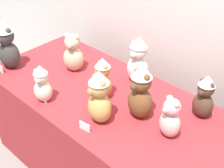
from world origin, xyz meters
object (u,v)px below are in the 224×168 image
at_px(teddy_bear_cream, 42,84).
at_px(teddy_bear_chestnut, 140,92).
at_px(display_table, 112,142).
at_px(teddy_bear_snow, 138,60).
at_px(teddy_bear_cocoa, 204,97).
at_px(teddy_bear_charcoal, 7,46).
at_px(teddy_bear_blush, 170,118).
at_px(teddy_bear_honey, 99,97).
at_px(teddy_bear_sand, 73,54).
at_px(teddy_bear_ginger, 103,78).

bearing_deg(teddy_bear_cream, teddy_bear_chestnut, 5.11).
height_order(display_table, teddy_bear_snow, teddy_bear_snow).
xyz_separation_m(teddy_bear_cocoa, teddy_bear_chestnut, (-0.26, -0.25, 0.03)).
bearing_deg(teddy_bear_snow, teddy_bear_cocoa, -0.37).
bearing_deg(teddy_bear_charcoal, teddy_bear_cocoa, 9.53).
distance_m(display_table, teddy_bear_charcoal, 0.99).
distance_m(teddy_bear_blush, teddy_bear_snow, 0.54).
distance_m(teddy_bear_honey, teddy_bear_sand, 0.58).
relative_size(teddy_bear_charcoal, teddy_bear_snow, 1.08).
bearing_deg(teddy_bear_charcoal, teddy_bear_snow, 21.68).
height_order(teddy_bear_sand, teddy_bear_chestnut, teddy_bear_chestnut).
height_order(display_table, teddy_bear_ginger, teddy_bear_ginger).
xyz_separation_m(display_table, teddy_bear_cocoa, (0.48, 0.25, 0.50)).
height_order(teddy_bear_honey, teddy_bear_snow, teddy_bear_honey).
height_order(teddy_bear_cocoa, teddy_bear_snow, teddy_bear_snow).
bearing_deg(teddy_bear_charcoal, teddy_bear_chestnut, 1.67).
relative_size(teddy_bear_ginger, teddy_bear_blush, 1.13).
height_order(teddy_bear_honey, teddy_bear_sand, teddy_bear_honey).
xyz_separation_m(teddy_bear_sand, teddy_bear_ginger, (0.37, -0.08, 0.00)).
bearing_deg(teddy_bear_honey, teddy_bear_snow, 116.80).
height_order(teddy_bear_sand, teddy_bear_ginger, teddy_bear_sand).
distance_m(display_table, teddy_bear_snow, 0.59).
bearing_deg(teddy_bear_honey, teddy_bear_sand, 167.90).
height_order(teddy_bear_ginger, teddy_bear_charcoal, teddy_bear_charcoal).
height_order(teddy_bear_ginger, teddy_bear_blush, teddy_bear_ginger).
height_order(display_table, teddy_bear_charcoal, teddy_bear_charcoal).
bearing_deg(teddy_bear_charcoal, teddy_bear_ginger, 5.38).
bearing_deg(teddy_bear_chestnut, teddy_bear_blush, 7.66).
height_order(display_table, teddy_bear_blush, teddy_bear_blush).
bearing_deg(teddy_bear_ginger, teddy_bear_honey, -34.98).
xyz_separation_m(teddy_bear_honey, teddy_bear_snow, (-0.10, 0.46, -0.00)).
xyz_separation_m(teddy_bear_sand, teddy_bear_blush, (0.87, -0.09, -0.02)).
relative_size(teddy_bear_ginger, teddy_bear_cocoa, 1.00).
relative_size(teddy_bear_honey, teddy_bear_sand, 1.18).
bearing_deg(teddy_bear_honey, teddy_bear_ginger, 144.22).
bearing_deg(teddy_bear_sand, teddy_bear_ginger, -39.53).
height_order(teddy_bear_cream, teddy_bear_sand, teddy_bear_sand).
bearing_deg(display_table, teddy_bear_honey, -67.06).
distance_m(teddy_bear_cream, teddy_bear_honey, 0.40).
xyz_separation_m(teddy_bear_cream, teddy_bear_chestnut, (0.52, 0.29, 0.04)).
xyz_separation_m(teddy_bear_sand, teddy_bear_snow, (0.42, 0.20, 0.03)).
relative_size(teddy_bear_sand, teddy_bear_chestnut, 0.82).
relative_size(teddy_bear_charcoal, teddy_bear_blush, 1.46).
relative_size(teddy_bear_honey, teddy_bear_snow, 1.01).
bearing_deg(teddy_bear_snow, teddy_bear_ginger, -97.12).
bearing_deg(teddy_bear_chestnut, teddy_bear_ginger, -166.15).
height_order(teddy_bear_cream, teddy_bear_ginger, teddy_bear_ginger).
height_order(teddy_bear_sand, teddy_bear_charcoal, teddy_bear_charcoal).
height_order(display_table, teddy_bear_chestnut, teddy_bear_chestnut).
height_order(teddy_bear_charcoal, teddy_bear_snow, teddy_bear_charcoal).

